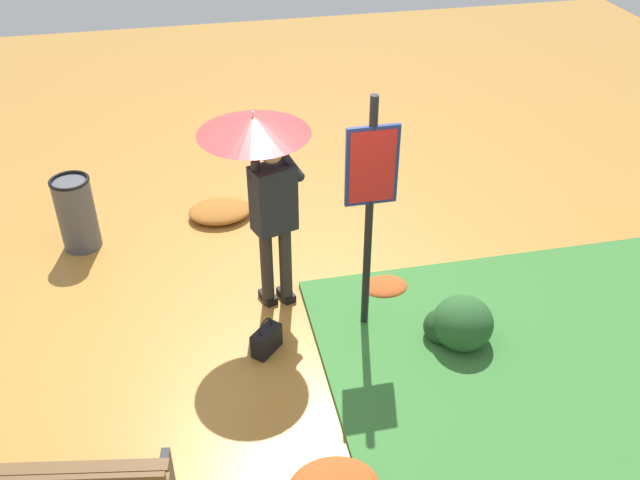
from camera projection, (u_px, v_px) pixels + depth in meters
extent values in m
plane|color=#B27A33|center=(258.00, 303.00, 6.85)|extent=(18.00, 18.00, 0.00)
cube|color=#387533|center=(623.00, 391.00, 5.87)|extent=(4.80, 4.00, 0.05)
cylinder|color=#2D2823|center=(286.00, 265.00, 6.65)|extent=(0.12, 0.12, 0.86)
cylinder|color=#2D2823|center=(267.00, 268.00, 6.62)|extent=(0.12, 0.12, 0.86)
cube|color=black|center=(286.00, 295.00, 6.90)|extent=(0.17, 0.24, 0.08)
cube|color=black|center=(268.00, 297.00, 6.87)|extent=(0.17, 0.24, 0.08)
cube|color=#232328|center=(273.00, 199.00, 6.21)|extent=(0.44, 0.35, 0.64)
sphere|color=tan|center=(271.00, 152.00, 5.95)|extent=(0.20, 0.20, 0.20)
ellipsoid|color=black|center=(271.00, 149.00, 5.93)|extent=(0.20, 0.20, 0.15)
cylinder|color=#232328|center=(296.00, 174.00, 6.15)|extent=(0.18, 0.13, 0.18)
cylinder|color=#232328|center=(291.00, 165.00, 6.10)|extent=(0.24, 0.11, 0.33)
cube|color=black|center=(281.00, 152.00, 5.99)|extent=(0.07, 0.04, 0.14)
cylinder|color=#232328|center=(254.00, 177.00, 6.04)|extent=(0.11, 0.10, 0.09)
cylinder|color=#232328|center=(255.00, 168.00, 5.99)|extent=(0.10, 0.09, 0.23)
cylinder|color=#A5A5AD|center=(254.00, 135.00, 5.80)|extent=(0.02, 0.02, 0.41)
cone|color=#B22D2D|center=(253.00, 125.00, 5.75)|extent=(0.96, 0.96, 0.16)
sphere|color=#A5A5AD|center=(253.00, 112.00, 5.69)|extent=(0.02, 0.02, 0.02)
cylinder|color=black|center=(369.00, 222.00, 5.95)|extent=(0.07, 0.07, 2.30)
cube|color=navy|center=(372.00, 166.00, 5.62)|extent=(0.44, 0.04, 0.70)
cube|color=red|center=(373.00, 167.00, 5.61)|extent=(0.38, 0.01, 0.64)
cube|color=black|center=(267.00, 341.00, 6.24)|extent=(0.31, 0.31, 0.24)
torus|color=black|center=(266.00, 327.00, 6.15)|extent=(0.14, 0.14, 0.18)
cube|color=brown|center=(64.00, 469.00, 4.70)|extent=(1.40, 0.34, 0.04)
cylinder|color=#4C4C51|center=(77.00, 215.00, 7.45)|extent=(0.40, 0.40, 0.80)
torus|color=black|center=(69.00, 181.00, 7.21)|extent=(0.42, 0.42, 0.04)
ellipsoid|color=#285628|center=(463.00, 323.00, 6.24)|extent=(0.54, 0.54, 0.49)
ellipsoid|color=#1E421E|center=(441.00, 326.00, 6.33)|extent=(0.33, 0.33, 0.33)
ellipsoid|color=#A86023|center=(220.00, 211.00, 8.11)|extent=(0.73, 0.58, 0.16)
ellipsoid|color=#B74C1E|center=(385.00, 286.00, 6.99)|extent=(0.45, 0.36, 0.10)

